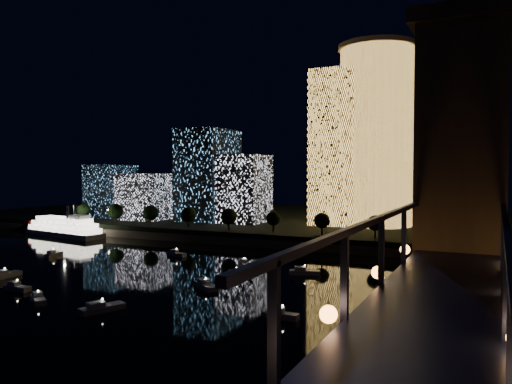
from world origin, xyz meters
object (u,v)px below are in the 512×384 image
tower_rectangular (338,148)px  truss_bridge (469,245)px  tower_cylindrical (376,135)px  riverboat (61,227)px

tower_rectangular → truss_bridge: tower_rectangular is taller
tower_cylindrical → riverboat: bearing=-154.8°
tower_cylindrical → truss_bridge: size_ratio=0.30×
tower_cylindrical → truss_bridge: bearing=-70.8°
tower_rectangular → truss_bridge: bearing=-63.9°
tower_rectangular → truss_bridge: (60.70, -124.19, -23.25)m
riverboat → tower_cylindrical: bearing=25.2°
tower_cylindrical → truss_bridge: 138.64m
tower_cylindrical → tower_rectangular: bearing=-166.4°
tower_rectangular → riverboat: size_ratio=1.40×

